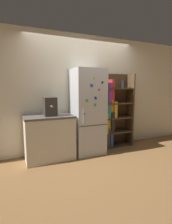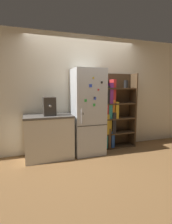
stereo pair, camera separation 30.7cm
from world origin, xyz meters
TOP-DOWN VIEW (x-y plane):
  - ground_plane at (0.00, 0.00)m, footprint 16.00×16.00m
  - wall_back at (0.00, 0.47)m, footprint 8.00×0.05m
  - refrigerator at (-0.00, 0.15)m, footprint 0.65×0.62m
  - bookshelf at (0.71, 0.32)m, footprint 0.83×0.33m
  - kitchen_counter at (-0.85, 0.15)m, footprint 0.96×0.61m
  - espresso_machine at (-0.82, 0.13)m, footprint 0.24×0.34m

SIDE VIEW (x-z plane):
  - ground_plane at x=0.00m, z-range 0.00..0.00m
  - kitchen_counter at x=-0.85m, z-range 0.00..0.89m
  - bookshelf at x=0.71m, z-range -0.06..1.71m
  - refrigerator at x=0.00m, z-range 0.00..1.83m
  - espresso_machine at x=-0.82m, z-range 0.89..1.25m
  - wall_back at x=0.00m, z-range 0.00..2.60m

